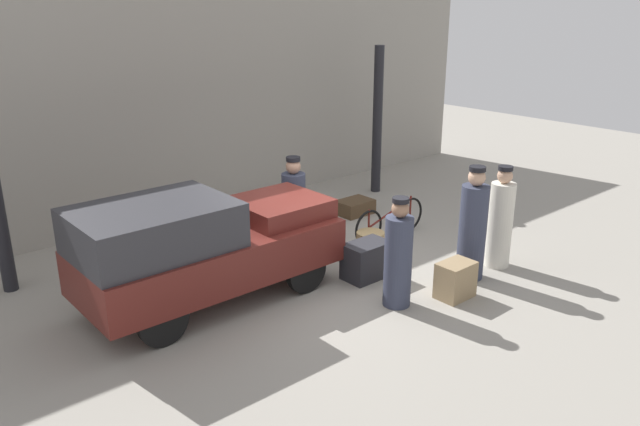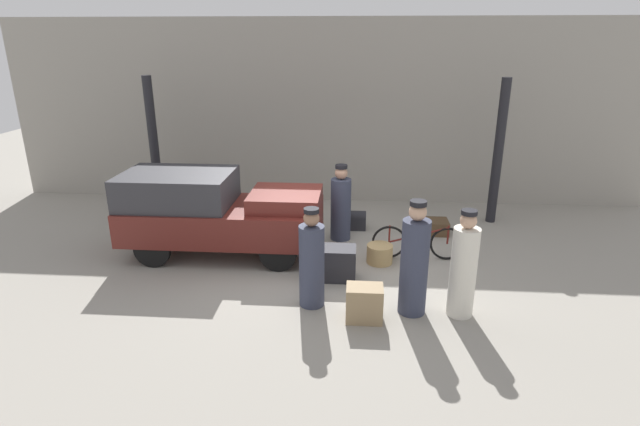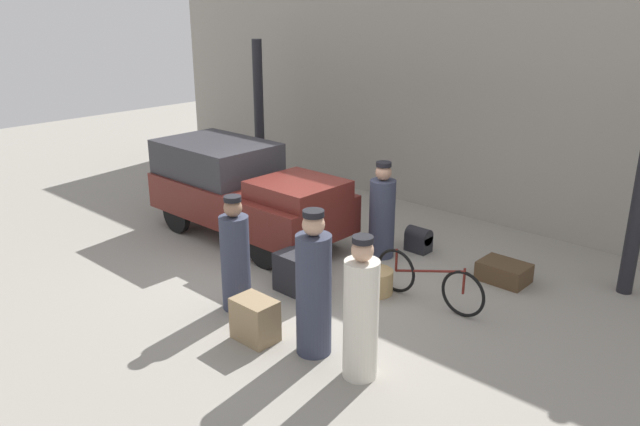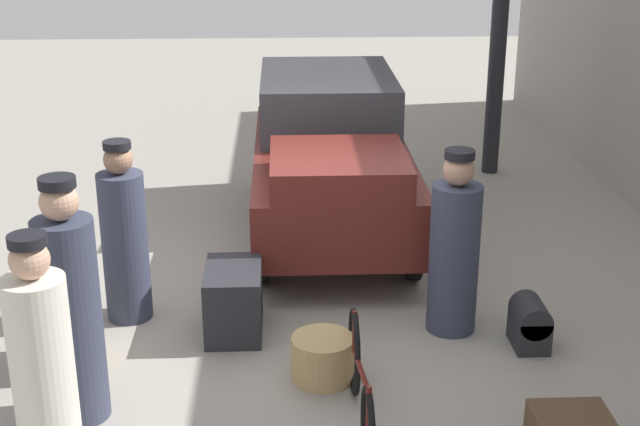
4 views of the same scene
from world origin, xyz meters
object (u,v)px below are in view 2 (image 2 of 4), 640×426
at_px(bicycle, 418,242).
at_px(conductor_in_dark_uniform, 414,263).
at_px(trunk_wicker_pale, 364,303).
at_px(wicker_basket, 380,254).
at_px(porter_carrying_trunk, 341,206).
at_px(porter_with_bicycle, 463,268).
at_px(trunk_umber_medium, 357,220).
at_px(porter_lifting_near_truck, 312,262).
at_px(suitcase_black_upright, 335,263).
at_px(suitcase_tan_flat, 431,227).
at_px(truck, 215,210).

xyz_separation_m(bicycle, conductor_in_dark_uniform, (-0.30, -1.99, 0.48)).
height_order(conductor_in_dark_uniform, trunk_wicker_pale, conductor_in_dark_uniform).
bearing_deg(wicker_basket, porter_carrying_trunk, 124.49).
distance_m(conductor_in_dark_uniform, trunk_wicker_pale, 0.96).
xyz_separation_m(wicker_basket, porter_carrying_trunk, (-0.78, 1.14, 0.55)).
bearing_deg(bicycle, conductor_in_dark_uniform, -98.58).
height_order(porter_with_bicycle, trunk_umber_medium, porter_with_bicycle).
xyz_separation_m(porter_with_bicycle, porter_lifting_near_truck, (-2.28, 0.13, -0.04)).
relative_size(porter_with_bicycle, conductor_in_dark_uniform, 0.93).
bearing_deg(conductor_in_dark_uniform, porter_with_bicycle, -1.29).
bearing_deg(trunk_umber_medium, porter_lifting_near_truck, -101.42).
distance_m(conductor_in_dark_uniform, suitcase_black_upright, 1.71).
relative_size(bicycle, conductor_in_dark_uniform, 0.97).
bearing_deg(bicycle, suitcase_tan_flat, 72.23).
height_order(truck, wicker_basket, truck).
relative_size(wicker_basket, trunk_wicker_pale, 0.90).
distance_m(bicycle, suitcase_black_upright, 1.81).
height_order(porter_with_bicycle, suitcase_tan_flat, porter_with_bicycle).
bearing_deg(porter_lifting_near_truck, suitcase_black_upright, 71.18).
bearing_deg(porter_with_bicycle, trunk_wicker_pale, -169.46).
xyz_separation_m(porter_with_bicycle, suitcase_tan_flat, (0.02, 3.40, -0.62)).
height_order(bicycle, conductor_in_dark_uniform, conductor_in_dark_uniform).
distance_m(bicycle, suitcase_tan_flat, 1.47).
bearing_deg(porter_with_bicycle, truck, 155.07).
height_order(truck, suitcase_black_upright, truck).
bearing_deg(bicycle, trunk_umber_medium, 127.96).
xyz_separation_m(truck, bicycle, (3.90, -0.00, -0.55)).
bearing_deg(conductor_in_dark_uniform, porter_lifting_near_truck, 175.89).
relative_size(porter_carrying_trunk, suitcase_tan_flat, 2.25).
bearing_deg(porter_carrying_trunk, trunk_umber_medium, 60.32).
bearing_deg(porter_with_bicycle, trunk_umber_medium, 114.45).
bearing_deg(truck, wicker_basket, -4.09).
bearing_deg(porter_lifting_near_truck, porter_carrying_trunk, 82.93).
relative_size(truck, wicker_basket, 7.71).
bearing_deg(porter_lifting_near_truck, wicker_basket, 55.76).
bearing_deg(bicycle, truck, 179.98).
xyz_separation_m(conductor_in_dark_uniform, suitcase_black_upright, (-1.24, 1.05, -0.53)).
bearing_deg(trunk_umber_medium, suitcase_black_upright, -98.46).
bearing_deg(suitcase_tan_flat, porter_with_bicycle, -90.34).
relative_size(bicycle, suitcase_black_upright, 2.41).
bearing_deg(wicker_basket, porter_with_bicycle, -57.11).
bearing_deg(wicker_basket, suitcase_tan_flat, 53.99).
relative_size(porter_lifting_near_truck, suitcase_black_upright, 2.22).
relative_size(conductor_in_dark_uniform, suitcase_tan_flat, 2.53).
relative_size(truck, suitcase_tan_flat, 5.28).
height_order(porter_with_bicycle, suitcase_black_upright, porter_with_bicycle).
height_order(truck, trunk_wicker_pale, truck).
xyz_separation_m(porter_with_bicycle, porter_carrying_trunk, (-1.94, 2.92, -0.05)).
height_order(porter_lifting_near_truck, suitcase_black_upright, porter_lifting_near_truck).
distance_m(porter_with_bicycle, trunk_wicker_pale, 1.56).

